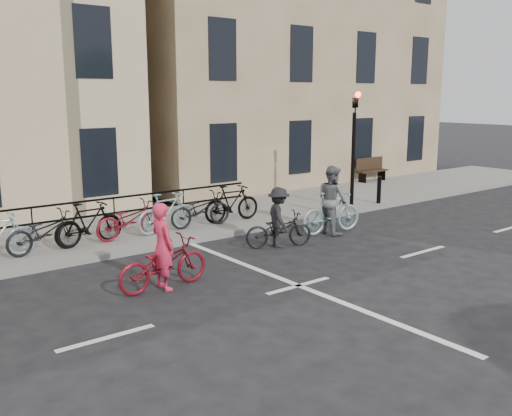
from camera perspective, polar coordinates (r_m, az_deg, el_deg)
ground at (r=11.38m, az=4.27°, el=-7.77°), size 120.00×120.00×0.00m
sidewalk at (r=14.78m, az=-24.01°, el=-3.94°), size 46.00×4.00×0.15m
building_east at (r=26.62m, az=-0.06°, el=16.58°), size 14.00×10.00×12.00m
traffic_light at (r=18.26m, az=9.77°, el=7.20°), size 0.18×0.30×3.90m
bollard_east at (r=17.56m, az=7.14°, el=1.02°), size 0.14×0.14×0.90m
bollard_west at (r=19.31m, az=12.20°, el=1.79°), size 0.14×0.14×0.90m
bench at (r=24.25m, az=11.41°, el=3.90°), size 1.60×0.41×0.97m
parked_bikes at (r=14.06m, az=-18.57°, el=-1.88°), size 11.45×1.23×1.05m
cyclist_pink at (r=11.17m, az=-9.28°, el=-5.08°), size 1.93×0.72×1.70m
cyclist_grey at (r=15.49m, az=7.60°, el=0.18°), size 1.96×0.98×1.85m
cyclist_dark at (r=14.01m, az=2.27°, el=-1.58°), size 1.78×1.17×1.50m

